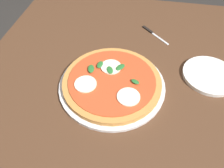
{
  "coord_description": "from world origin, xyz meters",
  "views": [
    {
      "loc": [
        -0.56,
        -0.06,
        1.33
      ],
      "look_at": [
        -0.06,
        0.03,
        0.75
      ],
      "focal_mm": 34.78,
      "sensor_mm": 36.0,
      "label": 1
    }
  ],
  "objects_px": {
    "serving_tray": "(112,85)",
    "knife": "(152,33)",
    "plate_white": "(210,75)",
    "dining_table": "(121,91)",
    "pizza": "(112,81)"
  },
  "relations": [
    {
      "from": "plate_white",
      "to": "knife",
      "type": "xyz_separation_m",
      "value": [
        0.23,
        0.23,
        -0.0
      ]
    },
    {
      "from": "dining_table",
      "to": "knife",
      "type": "height_order",
      "value": "knife"
    },
    {
      "from": "dining_table",
      "to": "plate_white",
      "type": "bearing_deg",
      "value": -80.85
    },
    {
      "from": "serving_tray",
      "to": "plate_white",
      "type": "height_order",
      "value": "plate_white"
    },
    {
      "from": "dining_table",
      "to": "pizza",
      "type": "height_order",
      "value": "pizza"
    },
    {
      "from": "pizza",
      "to": "plate_white",
      "type": "distance_m",
      "value": 0.37
    },
    {
      "from": "dining_table",
      "to": "pizza",
      "type": "xyz_separation_m",
      "value": [
        -0.06,
        0.03,
        0.12
      ]
    },
    {
      "from": "pizza",
      "to": "knife",
      "type": "xyz_separation_m",
      "value": [
        0.34,
        -0.12,
        -0.02
      ]
    },
    {
      "from": "pizza",
      "to": "plate_white",
      "type": "height_order",
      "value": "pizza"
    },
    {
      "from": "pizza",
      "to": "dining_table",
      "type": "bearing_deg",
      "value": -24.9
    },
    {
      "from": "knife",
      "to": "plate_white",
      "type": "bearing_deg",
      "value": -135.84
    },
    {
      "from": "pizza",
      "to": "knife",
      "type": "distance_m",
      "value": 0.36
    },
    {
      "from": "dining_table",
      "to": "plate_white",
      "type": "distance_m",
      "value": 0.34
    },
    {
      "from": "knife",
      "to": "pizza",
      "type": "bearing_deg",
      "value": 160.32
    },
    {
      "from": "serving_tray",
      "to": "knife",
      "type": "bearing_deg",
      "value": -19.57
    }
  ]
}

